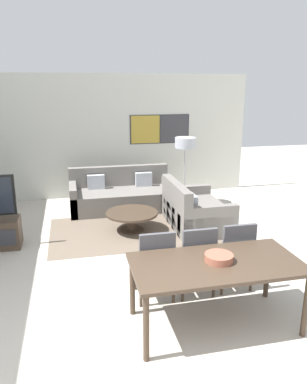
# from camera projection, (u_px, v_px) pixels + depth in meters

# --- Properties ---
(wall_back) EXTENTS (7.06, 0.09, 2.80)m
(wall_back) POSITION_uv_depth(u_px,v_px,m) (101.00, 137.00, 8.56)
(wall_back) COLOR silver
(wall_back) RESTS_ON ground_plane
(area_rug) EXTENTS (2.91, 1.87, 0.01)m
(area_rug) POSITION_uv_depth(u_px,v_px,m) (132.00, 230.00, 6.79)
(area_rug) COLOR #706051
(area_rug) RESTS_ON ground_plane
(sofa_main) EXTENTS (2.15, 0.98, 0.85)m
(sofa_main) POSITION_uv_depth(u_px,v_px,m) (121.00, 196.00, 7.98)
(sofa_main) COLOR slate
(sofa_main) RESTS_ON ground_plane
(sofa_side) EXTENTS (0.98, 1.47, 0.85)m
(sofa_side) POSITION_uv_depth(u_px,v_px,m) (193.00, 212.00, 6.93)
(sofa_side) COLOR slate
(sofa_side) RESTS_ON ground_plane
(coffee_table) EXTENTS (0.93, 0.93, 0.36)m
(coffee_table) POSITION_uv_depth(u_px,v_px,m) (132.00, 217.00, 6.72)
(coffee_table) COLOR #423326
(coffee_table) RESTS_ON ground_plane
(dining_table) EXTENTS (1.80, 0.90, 0.75)m
(dining_table) POSITION_uv_depth(u_px,v_px,m) (216.00, 268.00, 3.95)
(dining_table) COLOR #423326
(dining_table) RESTS_ON ground_plane
(dining_chair_left) EXTENTS (0.46, 0.46, 0.92)m
(dining_chair_left) POSITION_uv_depth(u_px,v_px,m) (155.00, 261.00, 4.48)
(dining_chair_left) COLOR #4C4C51
(dining_chair_left) RESTS_ON ground_plane
(dining_chair_centre) EXTENTS (0.46, 0.46, 0.92)m
(dining_chair_centre) POSITION_uv_depth(u_px,v_px,m) (196.00, 256.00, 4.60)
(dining_chair_centre) COLOR #4C4C51
(dining_chair_centre) RESTS_ON ground_plane
(dining_chair_right) EXTENTS (0.46, 0.46, 0.92)m
(dining_chair_right) POSITION_uv_depth(u_px,v_px,m) (234.00, 251.00, 4.74)
(dining_chair_right) COLOR #4C4C51
(dining_chair_right) RESTS_ON ground_plane
(fruit_bowl) EXTENTS (0.31, 0.31, 0.08)m
(fruit_bowl) POSITION_uv_depth(u_px,v_px,m) (219.00, 257.00, 3.95)
(fruit_bowl) COLOR #995642
(fruit_bowl) RESTS_ON dining_table
(floor_lamp) EXTENTS (0.44, 0.44, 1.49)m
(floor_lamp) POSITION_uv_depth(u_px,v_px,m) (185.00, 146.00, 7.89)
(floor_lamp) COLOR #2D2D33
(floor_lamp) RESTS_ON ground_plane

